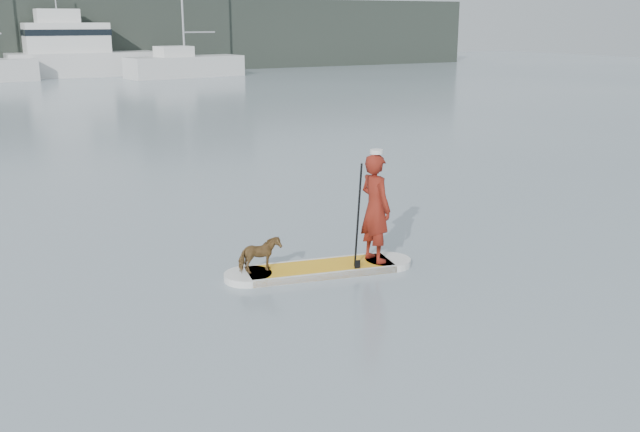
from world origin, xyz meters
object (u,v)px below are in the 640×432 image
motor_yacht_a (76,52)px  sailboat_e (184,65)px  paddler (375,208)px  dog (260,255)px  paddleboard (320,269)px

motor_yacht_a → sailboat_e: bearing=-32.6°
paddler → dog: (-2.00, 0.39, -0.64)m
paddleboard → sailboat_e: size_ratio=0.26×
sailboat_e → motor_yacht_a: sailboat_e is taller
paddler → motor_yacht_a: 48.10m
paddleboard → paddler: (0.97, -0.19, 1.00)m
paddler → motor_yacht_a: size_ratio=0.17×
dog → sailboat_e: size_ratio=0.05×
paddler → sailboat_e: 44.80m
paddler → motor_yacht_a: bearing=-10.2°
paddleboard → dog: (-1.03, 0.20, 0.36)m
paddler → dog: bearing=73.1°
sailboat_e → paddleboard: bearing=-113.4°
sailboat_e → motor_yacht_a: 8.38m
paddleboard → paddler: 1.41m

